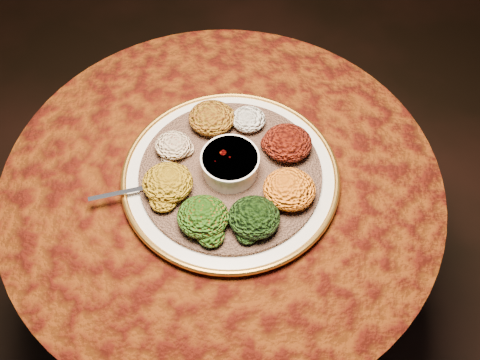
{
  "coord_description": "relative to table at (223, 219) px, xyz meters",
  "views": [
    {
      "loc": [
        0.1,
        -0.64,
        1.69
      ],
      "look_at": [
        0.04,
        -0.02,
        0.76
      ],
      "focal_mm": 40.0,
      "sensor_mm": 36.0,
      "label": 1
    }
  ],
  "objects": [
    {
      "name": "injera",
      "position": [
        0.02,
        -0.0,
        0.2
      ],
      "size": [
        0.45,
        0.45,
        0.01
      ],
      "primitive_type": "cylinder",
      "rotation": [
        0.0,
        0.0,
        0.16
      ],
      "color": "#885C44",
      "rests_on": "platter"
    },
    {
      "name": "spoon",
      "position": [
        -0.15,
        -0.06,
        0.21
      ],
      "size": [
        0.15,
        0.07,
        0.01
      ],
      "rotation": [
        0.0,
        0.0,
        -2.8
      ],
      "color": "silver",
      "rests_on": "injera"
    },
    {
      "name": "portion_ayib",
      "position": [
        0.05,
        0.13,
        0.23
      ],
      "size": [
        0.08,
        0.07,
        0.04
      ],
      "primitive_type": "ellipsoid",
      "color": "silver",
      "rests_on": "injera"
    },
    {
      "name": "portion_gomen",
      "position": [
        0.08,
        -0.12,
        0.23
      ],
      "size": [
        0.1,
        0.1,
        0.05
      ],
      "primitive_type": "ellipsoid",
      "color": "black",
      "rests_on": "injera"
    },
    {
      "name": "portion_mixveg",
      "position": [
        -0.02,
        -0.13,
        0.23
      ],
      "size": [
        0.1,
        0.1,
        0.05
      ],
      "primitive_type": "ellipsoid",
      "color": "#AD2F0B",
      "rests_on": "injera"
    },
    {
      "name": "portion_kitfo",
      "position": [
        0.14,
        0.07,
        0.23
      ],
      "size": [
        0.11,
        0.1,
        0.05
      ],
      "primitive_type": "ellipsoid",
      "color": "black",
      "rests_on": "injera"
    },
    {
      "name": "table",
      "position": [
        0.0,
        0.0,
        0.0
      ],
      "size": [
        0.96,
        0.96,
        0.73
      ],
      "color": "black",
      "rests_on": "ground"
    },
    {
      "name": "portion_kik",
      "position": [
        -0.1,
        -0.06,
        0.23
      ],
      "size": [
        0.1,
        0.1,
        0.05
      ],
      "primitive_type": "ellipsoid",
      "color": "#A3790E",
      "rests_on": "injera"
    },
    {
      "name": "portion_shiro",
      "position": [
        -0.03,
        0.12,
        0.23
      ],
      "size": [
        0.1,
        0.1,
        0.05
      ],
      "primitive_type": "ellipsoid",
      "color": "#8B5E10",
      "rests_on": "injera"
    },
    {
      "name": "portion_tikil",
      "position": [
        0.15,
        -0.05,
        0.23
      ],
      "size": [
        0.11,
        0.1,
        0.05
      ],
      "primitive_type": "ellipsoid",
      "color": "#B8780F",
      "rests_on": "injera"
    },
    {
      "name": "platter",
      "position": [
        0.02,
        -0.0,
        0.19
      ],
      "size": [
        0.53,
        0.53,
        0.02
      ],
      "rotation": [
        0.0,
        0.0,
        0.2
      ],
      "color": "beige",
      "rests_on": "table"
    },
    {
      "name": "portion_timatim",
      "position": [
        -0.11,
        0.04,
        0.23
      ],
      "size": [
        0.08,
        0.08,
        0.04
      ],
      "primitive_type": "ellipsoid",
      "color": "maroon",
      "rests_on": "injera"
    },
    {
      "name": "stew_bowl",
      "position": [
        0.02,
        -0.0,
        0.24
      ],
      "size": [
        0.12,
        0.12,
        0.05
      ],
      "color": "white",
      "rests_on": "injera"
    }
  ]
}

